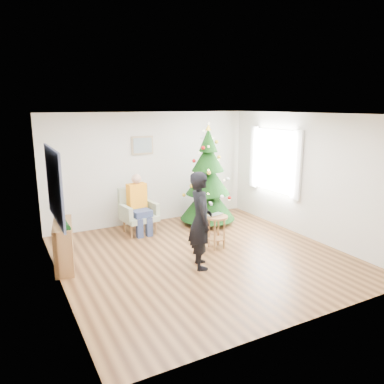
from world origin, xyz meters
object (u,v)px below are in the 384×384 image
standing_man (201,220)px  console (64,245)px  armchair (138,216)px  christmas_tree (208,180)px  stool (217,232)px

standing_man → console: size_ratio=1.68×
armchair → console: (-1.76, -1.14, 0.04)m
christmas_tree → armchair: 1.82m
stool → armchair: size_ratio=0.66×
christmas_tree → console: 3.64m
armchair → standing_man: (0.33, -2.22, 0.48)m
christmas_tree → armchair: (-1.68, 0.14, -0.69)m
standing_man → stool: bearing=-31.6°
christmas_tree → standing_man: christmas_tree is taller
stool → standing_man: 1.06m
christmas_tree → stool: size_ratio=3.57×
christmas_tree → stool: christmas_tree is taller
armchair → console: 2.10m
christmas_tree → stool: bearing=-114.0°
christmas_tree → console: christmas_tree is taller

